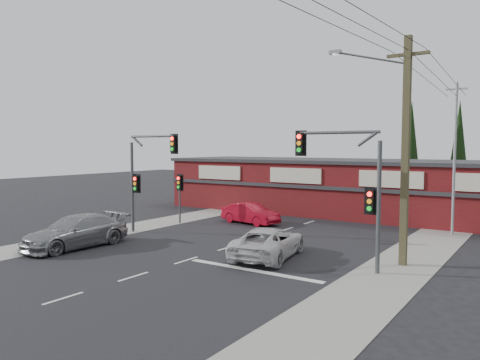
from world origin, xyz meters
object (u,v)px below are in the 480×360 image
Objects in this scene: silver_suv at (75,232)px; red_sedan at (250,213)px; white_suv at (268,242)px; utility_pole at (402,143)px; shop_building at (329,185)px.

red_sedan is at bearing 75.18° from silver_suv.
utility_pole is (5.55, 2.07, 4.68)m from white_suv.
white_suv is at bearing -132.67° from red_sedan.
utility_pole is (9.36, -14.00, 3.26)m from shop_building.
silver_suv is 20.62m from shop_building.
utility_pole reaches higher than silver_suv.
silver_suv is 0.21× the size of shop_building.
red_sedan is 13.61m from utility_pole.
shop_building reaches higher than white_suv.
red_sedan is (-5.94, 7.65, -0.02)m from white_suv.
silver_suv is at bearing 172.40° from red_sedan.
utility_pole reaches higher than white_suv.
white_suv is 0.90× the size of silver_suv.
utility_pole reaches higher than red_sedan.
red_sedan is at bearing -104.21° from shop_building.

